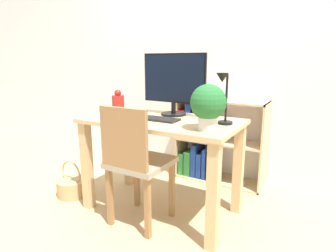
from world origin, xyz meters
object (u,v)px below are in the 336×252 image
keyboard (155,119)px  desk_lamp (224,94)px  monitor (174,81)px  basket (72,186)px  potted_plant (208,104)px  bookshelf (206,142)px  vase (118,103)px  chair (136,161)px

keyboard → desk_lamp: size_ratio=1.06×
monitor → desk_lamp: (0.47, -0.18, -0.06)m
desk_lamp → basket: bearing=-171.1°
monitor → potted_plant: (0.43, -0.34, -0.11)m
keyboard → bookshelf: (0.08, 0.81, -0.37)m
monitor → bookshelf: 0.86m
vase → potted_plant: size_ratio=0.69×
chair → bookshelf: size_ratio=1.03×
monitor → basket: bearing=-155.0°
keyboard → basket: 1.03m
monitor → basket: size_ratio=1.68×
potted_plant → monitor: bearing=141.5°
vase → chair: size_ratio=0.23×
vase → basket: size_ratio=0.61×
vase → chair: 0.57m
potted_plant → chair: 0.64m
bookshelf → basket: bookshelf is taller
monitor → bookshelf: (0.05, 0.57, -0.64)m
monitor → bookshelf: monitor is taller
vase → desk_lamp: desk_lamp is taller
monitor → vase: size_ratio=2.73×
monitor → potted_plant: 0.56m
basket → potted_plant: bearing=1.8°
vase → basket: (-0.39, -0.20, -0.74)m
basket → vase: bearing=26.8°
potted_plant → bookshelf: size_ratio=0.34×
desk_lamp → chair: 0.75m
monitor → keyboard: size_ratio=1.45×
vase → potted_plant: (0.85, -0.16, 0.08)m
keyboard → basket: keyboard is taller
vase → bookshelf: vase is taller
desk_lamp → chair: bearing=-151.3°
vase → potted_plant: 0.86m
chair → bookshelf: chair is taller
keyboard → monitor: bearing=82.3°
potted_plant → keyboard: bearing=167.1°
potted_plant → chair: size_ratio=0.33×
vase → bookshelf: 0.99m
keyboard → bookshelf: 0.90m
monitor → bookshelf: size_ratio=0.63×
keyboard → bookshelf: bearing=84.2°
desk_lamp → bookshelf: (-0.42, 0.75, -0.58)m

